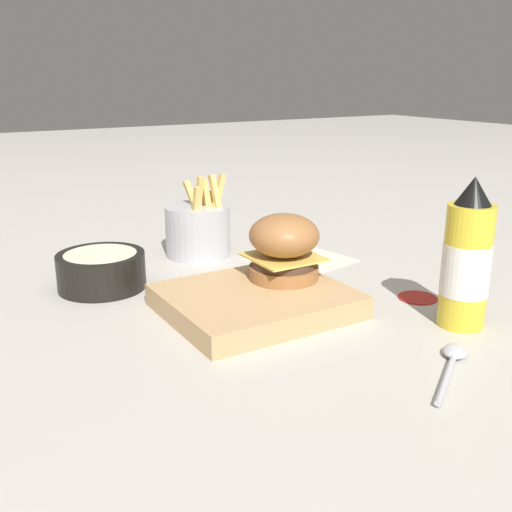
{
  "coord_description": "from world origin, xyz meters",
  "views": [
    {
      "loc": [
        -0.44,
        -0.62,
        0.32
      ],
      "look_at": [
        -0.03,
        0.05,
        0.08
      ],
      "focal_mm": 42.0,
      "sensor_mm": 36.0,
      "label": 1
    }
  ],
  "objects_px": {
    "serving_board": "(256,301)",
    "ketchup_bottle": "(466,261)",
    "spoon": "(453,358)",
    "side_bowl": "(101,270)",
    "burger": "(284,246)",
    "fries_basket": "(198,229)"
  },
  "relations": [
    {
      "from": "fries_basket",
      "to": "side_bowl",
      "type": "distance_m",
      "value": 0.22
    },
    {
      "from": "serving_board",
      "to": "ketchup_bottle",
      "type": "bearing_deg",
      "value": -40.72
    },
    {
      "from": "burger",
      "to": "ketchup_bottle",
      "type": "relative_size",
      "value": 0.51
    },
    {
      "from": "ketchup_bottle",
      "to": "side_bowl",
      "type": "bearing_deg",
      "value": 133.37
    },
    {
      "from": "fries_basket",
      "to": "ketchup_bottle",
      "type": "bearing_deg",
      "value": -71.26
    },
    {
      "from": "serving_board",
      "to": "side_bowl",
      "type": "xyz_separation_m",
      "value": [
        -0.16,
        0.21,
        0.01
      ]
    },
    {
      "from": "side_bowl",
      "to": "fries_basket",
      "type": "bearing_deg",
      "value": 21.58
    },
    {
      "from": "serving_board",
      "to": "spoon",
      "type": "distance_m",
      "value": 0.28
    },
    {
      "from": "side_bowl",
      "to": "spoon",
      "type": "distance_m",
      "value": 0.53
    },
    {
      "from": "serving_board",
      "to": "ketchup_bottle",
      "type": "distance_m",
      "value": 0.28
    },
    {
      "from": "ketchup_bottle",
      "to": "serving_board",
      "type": "bearing_deg",
      "value": 139.28
    },
    {
      "from": "serving_board",
      "to": "fries_basket",
      "type": "xyz_separation_m",
      "value": [
        0.05,
        0.29,
        0.03
      ]
    },
    {
      "from": "ketchup_bottle",
      "to": "burger",
      "type": "bearing_deg",
      "value": 126.08
    },
    {
      "from": "fries_basket",
      "to": "spoon",
      "type": "distance_m",
      "value": 0.54
    },
    {
      "from": "burger",
      "to": "serving_board",
      "type": "bearing_deg",
      "value": -159.43
    },
    {
      "from": "serving_board",
      "to": "ketchup_bottle",
      "type": "relative_size",
      "value": 1.24
    },
    {
      "from": "serving_board",
      "to": "side_bowl",
      "type": "bearing_deg",
      "value": 127.05
    },
    {
      "from": "fries_basket",
      "to": "side_bowl",
      "type": "relative_size",
      "value": 1.11
    },
    {
      "from": "burger",
      "to": "spoon",
      "type": "bearing_deg",
      "value": -79.02
    },
    {
      "from": "ketchup_bottle",
      "to": "spoon",
      "type": "relative_size",
      "value": 1.47
    },
    {
      "from": "spoon",
      "to": "burger",
      "type": "bearing_deg",
      "value": 67.19
    },
    {
      "from": "ketchup_bottle",
      "to": "spoon",
      "type": "xyz_separation_m",
      "value": [
        -0.09,
        -0.07,
        -0.08
      ]
    }
  ]
}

